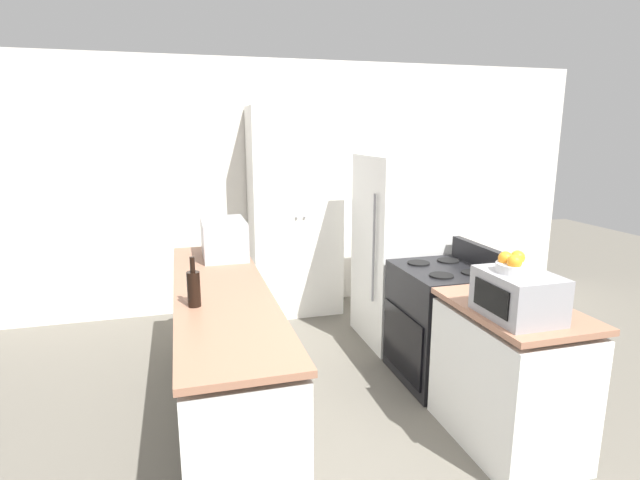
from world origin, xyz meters
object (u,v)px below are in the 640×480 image
(toaster_oven, at_px, (518,295))
(fruit_bowl, at_px, (514,264))
(microwave, at_px, (224,239))
(pantry_cabinet, at_px, (295,213))
(stove, at_px, (442,323))
(refrigerator, at_px, (401,250))
(wine_bottle, at_px, (194,288))

(toaster_oven, bearing_deg, fruit_bowl, 133.36)
(microwave, bearing_deg, pantry_cabinet, 49.44)
(pantry_cabinet, relative_size, toaster_oven, 4.90)
(stove, relative_size, microwave, 2.02)
(toaster_oven, distance_m, fruit_bowl, 0.17)
(microwave, relative_size, toaster_oven, 1.19)
(refrigerator, distance_m, microwave, 1.58)
(stove, height_order, refrigerator, refrigerator)
(pantry_cabinet, height_order, toaster_oven, pantry_cabinet)
(pantry_cabinet, relative_size, refrigerator, 1.26)
(refrigerator, bearing_deg, fruit_bowl, -95.32)
(refrigerator, relative_size, fruit_bowl, 8.06)
(pantry_cabinet, height_order, wine_bottle, pantry_cabinet)
(microwave, bearing_deg, fruit_bowl, -51.66)
(wine_bottle, bearing_deg, microwave, 76.06)
(refrigerator, xyz_separation_m, toaster_oven, (-0.14, -1.79, 0.17))
(refrigerator, xyz_separation_m, microwave, (-1.56, 0.01, 0.19))
(refrigerator, height_order, microwave, refrigerator)
(microwave, distance_m, wine_bottle, 1.16)
(stove, relative_size, toaster_oven, 2.41)
(microwave, height_order, wine_bottle, microwave)
(stove, xyz_separation_m, refrigerator, (0.02, 0.80, 0.39))
(wine_bottle, bearing_deg, pantry_cabinet, 62.32)
(pantry_cabinet, relative_size, microwave, 4.10)
(pantry_cabinet, xyz_separation_m, refrigerator, (0.76, -0.95, -0.22))
(pantry_cabinet, bearing_deg, refrigerator, -51.40)
(refrigerator, relative_size, toaster_oven, 3.88)
(stove, bearing_deg, pantry_cabinet, 113.02)
(refrigerator, height_order, fruit_bowl, refrigerator)
(pantry_cabinet, xyz_separation_m, wine_bottle, (-1.09, -2.07, -0.06))
(microwave, xyz_separation_m, toaster_oven, (1.42, -1.79, -0.02))
(wine_bottle, relative_size, fruit_bowl, 1.43)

